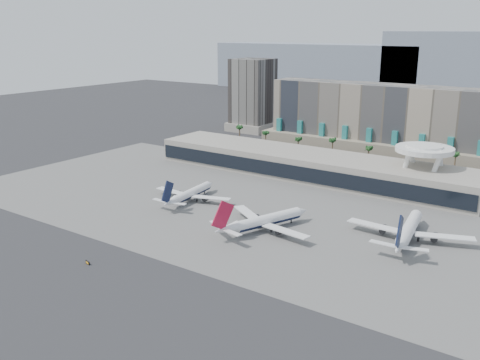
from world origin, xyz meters
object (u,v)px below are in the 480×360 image
Objects in this scene: taxiway_sign at (88,263)px; service_vehicle_b at (239,226)px; service_vehicle_a at (179,198)px; airliner_right at (408,230)px; airliner_centre at (264,221)px; airliner_left at (190,194)px.

service_vehicle_b is at bearing 82.60° from taxiway_sign.
airliner_right is at bearing 0.99° from service_vehicle_a.
service_vehicle_a is 1.72× the size of taxiway_sign.
airliner_centre is 10.40× the size of service_vehicle_a.
airliner_right is 98.33m from service_vehicle_a.
taxiway_sign is (-77.77, -78.85, -3.50)m from airliner_right.
taxiway_sign is (-30.37, -57.93, -3.31)m from airliner_centre.
service_vehicle_b reaches higher than taxiway_sign.
service_vehicle_b is at bearing -29.23° from airliner_left.
service_vehicle_a is (-4.61, -1.88, -2.42)m from airliner_left.
airliner_right is (92.98, 9.74, 0.63)m from airliner_left.
service_vehicle_a is 70.09m from taxiway_sign.
airliner_centre is 0.91× the size of airliner_right.
airliner_centre is at bearing 7.97° from service_vehicle_b.
airliner_left is at bearing 16.43° from service_vehicle_a.
service_vehicle_b is (-56.21, -25.10, -3.11)m from airliner_right.
taxiway_sign is at bearing -129.25° from service_vehicle_b.
airliner_right is 110.80m from taxiway_sign.
airliner_centre is at bearing -164.71° from airliner_right.
service_vehicle_a is at bearing 120.88° from taxiway_sign.
airliner_centre is 10.17m from service_vehicle_b.
airliner_right reaches higher than taxiway_sign.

